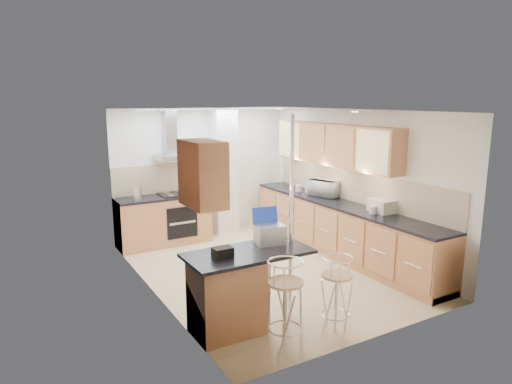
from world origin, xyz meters
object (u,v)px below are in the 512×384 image
microwave (326,188)px  bread_bin (382,206)px  bar_stool_end (336,294)px  laptop (270,234)px  bar_stool_near (285,305)px

microwave → bread_bin: 1.39m
bar_stool_end → microwave: bearing=-7.8°
laptop → bread_bin: bearing=22.7°
bar_stool_near → bread_bin: bearing=7.9°
laptop → bar_stool_end: laptop is taller
laptop → microwave: bearing=49.3°
laptop → bar_stool_end: 1.05m
microwave → bar_stool_near: 3.78m
laptop → bread_bin: (2.40, 0.52, -0.04)m
microwave → bar_stool_near: size_ratio=0.53×
bar_stool_near → bar_stool_end: (0.71, 0.00, -0.04)m
bread_bin → laptop: bearing=-165.6°
bread_bin → microwave: bearing=93.1°
bar_stool_end → bread_bin: bread_bin is taller
microwave → laptop: size_ratio=1.59×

